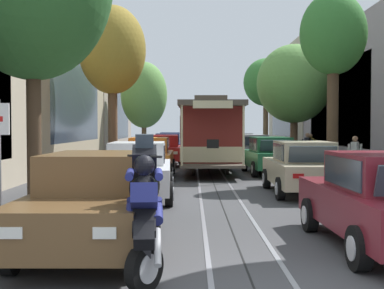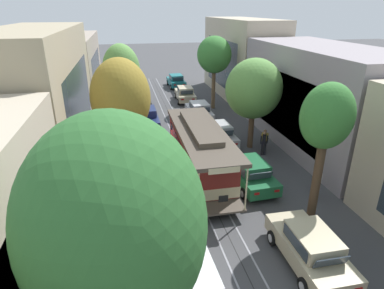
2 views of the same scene
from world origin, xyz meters
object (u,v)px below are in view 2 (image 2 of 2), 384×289
parked_car_beige_second_right (310,248)px  pedestrian_on_right_pavement (265,139)px  parked_car_navy_sixth_left (141,98)px  parked_car_silver_fifth_right (199,111)px  street_tree_kerb_left_mid (121,71)px  parked_car_beige_sixth_right (185,94)px  street_tree_kerb_right_second (327,120)px  parked_car_silver_fourth_right (218,133)px  pedestrian_crossing_far (317,181)px  parked_car_white_second_left (194,289)px  parked_car_green_mid_right (250,173)px  parked_car_teal_far_right (176,81)px  street_tree_kerb_left_second (121,99)px  street_tree_kerb_right_mid (254,89)px  parked_car_navy_fifth_left (147,117)px  parked_car_red_fourth_left (155,144)px  street_tree_kerb_right_fourth (214,55)px  cable_car_trolley (200,151)px  street_tree_kerb_left_near (115,227)px  pedestrian_on_left_pavement (264,142)px

parked_car_beige_second_right → pedestrian_on_right_pavement: size_ratio=2.63×
parked_car_navy_sixth_left → parked_car_silver_fifth_right: 7.31m
parked_car_navy_sixth_left → street_tree_kerb_left_mid: size_ratio=0.67×
parked_car_beige_sixth_right → street_tree_kerb_right_second: bearing=-85.5°
parked_car_silver_fourth_right → pedestrian_crossing_far: bearing=-69.9°
parked_car_beige_sixth_right → pedestrian_crossing_far: (3.19, -20.54, 0.14)m
parked_car_white_second_left → parked_car_beige_second_right: 4.93m
parked_car_beige_sixth_right → street_tree_kerb_right_second: 22.98m
parked_car_beige_sixth_right → street_tree_kerb_left_mid: 8.57m
parked_car_green_mid_right → street_tree_kerb_left_mid: bearing=115.1°
parked_car_green_mid_right → parked_car_silver_fourth_right: (-0.01, 6.34, 0.00)m
parked_car_teal_far_right → street_tree_kerb_left_second: bearing=-105.0°
parked_car_beige_sixth_right → parked_car_silver_fifth_right: bearing=-89.3°
pedestrian_on_right_pavement → street_tree_kerb_right_mid: bearing=122.2°
pedestrian_on_right_pavement → parked_car_green_mid_right: bearing=-122.7°
parked_car_navy_fifth_left → parked_car_green_mid_right: same height
parked_car_red_fourth_left → pedestrian_crossing_far: size_ratio=2.67×
parked_car_red_fourth_left → parked_car_silver_fifth_right: bearing=56.2°
parked_car_white_second_left → street_tree_kerb_right_second: 8.47m
street_tree_kerb_right_fourth → cable_car_trolley: bearing=-108.4°
parked_car_silver_fifth_right → pedestrian_on_right_pavement: bearing=-70.5°
parked_car_navy_sixth_left → parked_car_white_second_left: bearing=-89.7°
street_tree_kerb_right_second → street_tree_kerb_right_mid: street_tree_kerb_right_second is taller
parked_car_green_mid_right → street_tree_kerb_right_second: bearing=-67.8°
parked_car_beige_second_right → street_tree_kerb_right_mid: 12.30m
parked_car_silver_fifth_right → street_tree_kerb_right_mid: (2.19, -6.96, 3.46)m
street_tree_kerb_left_near → street_tree_kerb_right_fourth: bearing=70.4°
parked_car_green_mid_right → pedestrian_on_left_pavement: 4.47m
parked_car_navy_sixth_left → pedestrian_on_right_pavement: (7.67, -13.46, 0.14)m
parked_car_beige_second_right → parked_car_red_fourth_left: bearing=112.5°
parked_car_silver_fifth_right → street_tree_kerb_left_near: street_tree_kerb_left_near is taller
cable_car_trolley → street_tree_kerb_left_second: bearing=-166.1°
parked_car_white_second_left → parked_car_navy_fifth_left: (-0.05, 18.65, 0.00)m
parked_car_red_fourth_left → parked_car_beige_sixth_right: same height
parked_car_teal_far_right → street_tree_kerb_right_second: bearing=-86.9°
parked_car_white_second_left → parked_car_red_fourth_left: same height
parked_car_teal_far_right → parked_car_red_fourth_left: bearing=-103.1°
street_tree_kerb_left_mid → parked_car_white_second_left: bearing=-85.1°
cable_car_trolley → pedestrian_crossing_far: size_ratio=5.52×
parked_car_green_mid_right → pedestrian_on_right_pavement: 5.03m
parked_car_beige_second_right → street_tree_kerb_left_near: bearing=-153.7°
parked_car_green_mid_right → pedestrian_on_left_pavement: bearing=56.7°
street_tree_kerb_right_mid → parked_car_navy_sixth_left: bearing=119.5°
street_tree_kerb_left_second → parked_car_beige_second_right: bearing=-45.7°
parked_car_silver_fourth_right → parked_car_teal_far_right: 19.29m
parked_car_navy_fifth_left → pedestrian_on_right_pavement: bearing=-42.8°
parked_car_silver_fourth_right → street_tree_kerb_right_mid: bearing=-27.6°
parked_car_silver_fourth_right → pedestrian_on_right_pavement: bearing=-37.7°
street_tree_kerb_right_mid → pedestrian_on_left_pavement: 3.65m
parked_car_green_mid_right → street_tree_kerb_left_mid: street_tree_kerb_left_mid is taller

